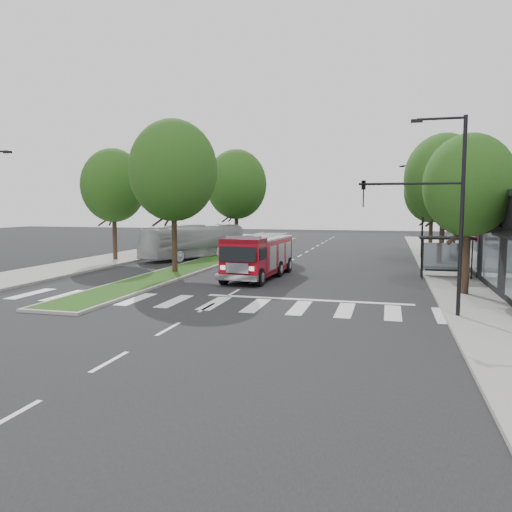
# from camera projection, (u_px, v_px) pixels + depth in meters

# --- Properties ---
(ground) EXTENTS (140.00, 140.00, 0.00)m
(ground) POSITION_uv_depth(u_px,v_px,m) (234.00, 293.00, 26.01)
(ground) COLOR black
(ground) RESTS_ON ground
(sidewalk_right) EXTENTS (5.00, 80.00, 0.15)m
(sidewalk_right) POSITION_uv_depth(u_px,v_px,m) (463.00, 274.00, 32.42)
(sidewalk_right) COLOR gray
(sidewalk_right) RESTS_ON ground
(sidewalk_left) EXTENTS (5.00, 80.00, 0.15)m
(sidewalk_left) POSITION_uv_depth(u_px,v_px,m) (96.00, 262.00, 39.33)
(sidewalk_left) COLOR gray
(sidewalk_left) RESTS_ON ground
(median) EXTENTS (3.00, 50.00, 0.15)m
(median) POSITION_uv_depth(u_px,v_px,m) (230.00, 255.00, 44.84)
(median) COLOR gray
(median) RESTS_ON ground
(bus_shelter) EXTENTS (3.20, 1.60, 2.61)m
(bus_shelter) POSITION_uv_depth(u_px,v_px,m) (446.00, 246.00, 30.77)
(bus_shelter) COLOR black
(bus_shelter) RESTS_ON ground
(tree_right_near) EXTENTS (4.40, 4.40, 8.05)m
(tree_right_near) POSITION_uv_depth(u_px,v_px,m) (469.00, 186.00, 24.44)
(tree_right_near) COLOR black
(tree_right_near) RESTS_ON ground
(tree_right_mid) EXTENTS (5.60, 5.60, 9.72)m
(tree_right_mid) POSITION_uv_depth(u_px,v_px,m) (444.00, 178.00, 35.88)
(tree_right_mid) COLOR black
(tree_right_mid) RESTS_ON ground
(tree_right_far) EXTENTS (5.00, 5.00, 8.73)m
(tree_right_far) POSITION_uv_depth(u_px,v_px,m) (432.00, 191.00, 45.56)
(tree_right_far) COLOR black
(tree_right_far) RESTS_ON ground
(tree_median_near) EXTENTS (5.80, 5.80, 10.16)m
(tree_median_near) POSITION_uv_depth(u_px,v_px,m) (173.00, 171.00, 32.63)
(tree_median_near) COLOR black
(tree_median_near) RESTS_ON ground
(tree_median_far) EXTENTS (5.60, 5.60, 9.72)m
(tree_median_far) POSITION_uv_depth(u_px,v_px,m) (236.00, 184.00, 46.13)
(tree_median_far) COLOR black
(tree_median_far) RESTS_ON ground
(tree_left_mid) EXTENTS (5.20, 5.20, 9.16)m
(tree_left_mid) POSITION_uv_depth(u_px,v_px,m) (113.00, 186.00, 40.51)
(tree_left_mid) COLOR black
(tree_left_mid) RESTS_ON ground
(streetlight_right_near) EXTENTS (4.08, 0.22, 8.00)m
(streetlight_right_near) POSITION_uv_depth(u_px,v_px,m) (438.00, 202.00, 19.72)
(streetlight_right_near) COLOR black
(streetlight_right_near) RESTS_ON ground
(streetlight_right_far) EXTENTS (2.11, 0.20, 8.00)m
(streetlight_right_far) POSITION_uv_depth(u_px,v_px,m) (421.00, 206.00, 42.15)
(streetlight_right_far) COLOR black
(streetlight_right_far) RESTS_ON ground
(fire_engine) EXTENTS (2.93, 8.25, 2.82)m
(fire_engine) POSITION_uv_depth(u_px,v_px,m) (259.00, 257.00, 31.22)
(fire_engine) COLOR #5C050D
(fire_engine) RESTS_ON ground
(city_bus) EXTENTS (6.41, 10.58, 2.92)m
(city_bus) POSITION_uv_depth(u_px,v_px,m) (194.00, 241.00, 43.07)
(city_bus) COLOR silver
(city_bus) RESTS_ON ground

